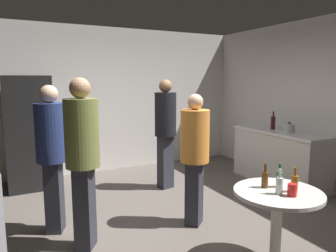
{
  "coord_description": "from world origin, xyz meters",
  "views": [
    {
      "loc": [
        -1.72,
        -3.22,
        1.74
      ],
      "look_at": [
        0.0,
        0.19,
        1.17
      ],
      "focal_mm": 33.63,
      "sensor_mm": 36.0,
      "label": 1
    }
  ],
  "objects_px": {
    "refrigerator": "(29,133)",
    "beer_bottle_green": "(279,178)",
    "kettle": "(289,128)",
    "foreground_table": "(278,202)",
    "beer_bottle_amber": "(294,183)",
    "person_in_black_shirt": "(165,125)",
    "person_in_orange_shirt": "(195,150)",
    "wine_bottle_on_counter": "(273,123)",
    "beer_bottle_brown": "(265,179)",
    "beer_bottle_clear": "(279,185)",
    "person_in_olive_shirt": "(82,150)",
    "person_in_navy_shirt": "(52,148)",
    "plastic_cup_red": "(292,190)"
  },
  "relations": [
    {
      "from": "foreground_table",
      "to": "beer_bottle_green",
      "type": "bearing_deg",
      "value": 40.63
    },
    {
      "from": "beer_bottle_amber",
      "to": "person_in_navy_shirt",
      "type": "bearing_deg",
      "value": 136.92
    },
    {
      "from": "person_in_black_shirt",
      "to": "beer_bottle_green",
      "type": "bearing_deg",
      "value": -11.91
    },
    {
      "from": "foreground_table",
      "to": "person_in_black_shirt",
      "type": "xyz_separation_m",
      "value": [
        0.04,
        2.41,
        0.39
      ]
    },
    {
      "from": "kettle",
      "to": "beer_bottle_brown",
      "type": "relative_size",
      "value": 1.06
    },
    {
      "from": "beer_bottle_brown",
      "to": "plastic_cup_red",
      "type": "relative_size",
      "value": 2.09
    },
    {
      "from": "beer_bottle_brown",
      "to": "person_in_black_shirt",
      "type": "bearing_deg",
      "value": 87.78
    },
    {
      "from": "refrigerator",
      "to": "beer_bottle_green",
      "type": "distance_m",
      "value": 3.89
    },
    {
      "from": "beer_bottle_green",
      "to": "person_in_navy_shirt",
      "type": "xyz_separation_m",
      "value": [
        -1.84,
        1.58,
        0.17
      ]
    },
    {
      "from": "kettle",
      "to": "foreground_table",
      "type": "distance_m",
      "value": 2.41
    },
    {
      "from": "refrigerator",
      "to": "plastic_cup_red",
      "type": "xyz_separation_m",
      "value": [
        1.9,
        -3.57,
        -0.11
      ]
    },
    {
      "from": "wine_bottle_on_counter",
      "to": "beer_bottle_brown",
      "type": "xyz_separation_m",
      "value": [
        -1.87,
        -1.77,
        -0.2
      ]
    },
    {
      "from": "beer_bottle_clear",
      "to": "person_in_olive_shirt",
      "type": "relative_size",
      "value": 0.13
    },
    {
      "from": "person_in_black_shirt",
      "to": "wine_bottle_on_counter",
      "type": "bearing_deg",
      "value": 61.08
    },
    {
      "from": "kettle",
      "to": "foreground_table",
      "type": "height_order",
      "value": "kettle"
    },
    {
      "from": "person_in_navy_shirt",
      "to": "person_in_black_shirt",
      "type": "distance_m",
      "value": 1.94
    },
    {
      "from": "kettle",
      "to": "beer_bottle_amber",
      "type": "xyz_separation_m",
      "value": [
        -1.71,
        -1.62,
        -0.15
      ]
    },
    {
      "from": "foreground_table",
      "to": "plastic_cup_red",
      "type": "bearing_deg",
      "value": -85.64
    },
    {
      "from": "plastic_cup_red",
      "to": "person_in_olive_shirt",
      "type": "relative_size",
      "value": 0.06
    },
    {
      "from": "beer_bottle_brown",
      "to": "person_in_orange_shirt",
      "type": "relative_size",
      "value": 0.15
    },
    {
      "from": "beer_bottle_amber",
      "to": "person_in_orange_shirt",
      "type": "relative_size",
      "value": 0.15
    },
    {
      "from": "refrigerator",
      "to": "beer_bottle_amber",
      "type": "height_order",
      "value": "refrigerator"
    },
    {
      "from": "refrigerator",
      "to": "beer_bottle_amber",
      "type": "bearing_deg",
      "value": -60.29
    },
    {
      "from": "beer_bottle_amber",
      "to": "beer_bottle_green",
      "type": "xyz_separation_m",
      "value": [
        -0.02,
        0.16,
        0.0
      ]
    },
    {
      "from": "kettle",
      "to": "beer_bottle_amber",
      "type": "height_order",
      "value": "kettle"
    },
    {
      "from": "wine_bottle_on_counter",
      "to": "person_in_olive_shirt",
      "type": "relative_size",
      "value": 0.18
    },
    {
      "from": "refrigerator",
      "to": "foreground_table",
      "type": "bearing_deg",
      "value": -61.13
    },
    {
      "from": "beer_bottle_brown",
      "to": "person_in_navy_shirt",
      "type": "bearing_deg",
      "value": 138.03
    },
    {
      "from": "wine_bottle_on_counter",
      "to": "person_in_orange_shirt",
      "type": "xyz_separation_m",
      "value": [
        -2.05,
        -0.81,
        -0.1
      ]
    },
    {
      "from": "person_in_olive_shirt",
      "to": "foreground_table",
      "type": "bearing_deg",
      "value": -4.48
    },
    {
      "from": "person_in_olive_shirt",
      "to": "person_in_black_shirt",
      "type": "relative_size",
      "value": 1.01
    },
    {
      "from": "person_in_olive_shirt",
      "to": "person_in_navy_shirt",
      "type": "bearing_deg",
      "value": 146.83
    },
    {
      "from": "wine_bottle_on_counter",
      "to": "foreground_table",
      "type": "relative_size",
      "value": 0.39
    },
    {
      "from": "beer_bottle_brown",
      "to": "wine_bottle_on_counter",
      "type": "bearing_deg",
      "value": 43.47
    },
    {
      "from": "refrigerator",
      "to": "person_in_olive_shirt",
      "type": "height_order",
      "value": "refrigerator"
    },
    {
      "from": "beer_bottle_clear",
      "to": "plastic_cup_red",
      "type": "relative_size",
      "value": 2.09
    },
    {
      "from": "plastic_cup_red",
      "to": "person_in_orange_shirt",
      "type": "relative_size",
      "value": 0.07
    },
    {
      "from": "refrigerator",
      "to": "beer_bottle_clear",
      "type": "bearing_deg",
      "value": -62.25
    },
    {
      "from": "foreground_table",
      "to": "wine_bottle_on_counter",
      "type": "bearing_deg",
      "value": 46.13
    },
    {
      "from": "person_in_orange_shirt",
      "to": "person_in_black_shirt",
      "type": "relative_size",
      "value": 0.91
    },
    {
      "from": "beer_bottle_green",
      "to": "person_in_orange_shirt",
      "type": "relative_size",
      "value": 0.15
    },
    {
      "from": "beer_bottle_clear",
      "to": "person_in_olive_shirt",
      "type": "xyz_separation_m",
      "value": [
        -1.46,
        1.2,
        0.22
      ]
    },
    {
      "from": "wine_bottle_on_counter",
      "to": "person_in_orange_shirt",
      "type": "bearing_deg",
      "value": -158.49
    },
    {
      "from": "foreground_table",
      "to": "person_in_black_shirt",
      "type": "bearing_deg",
      "value": 88.95
    },
    {
      "from": "wine_bottle_on_counter",
      "to": "beer_bottle_brown",
      "type": "height_order",
      "value": "wine_bottle_on_counter"
    },
    {
      "from": "foreground_table",
      "to": "beer_bottle_brown",
      "type": "bearing_deg",
      "value": 109.24
    },
    {
      "from": "beer_bottle_clear",
      "to": "foreground_table",
      "type": "bearing_deg",
      "value": 48.01
    },
    {
      "from": "person_in_black_shirt",
      "to": "refrigerator",
      "type": "bearing_deg",
      "value": -130.8
    },
    {
      "from": "person_in_orange_shirt",
      "to": "person_in_navy_shirt",
      "type": "bearing_deg",
      "value": -151.85
    },
    {
      "from": "beer_bottle_green",
      "to": "person_in_navy_shirt",
      "type": "relative_size",
      "value": 0.14
    }
  ]
}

